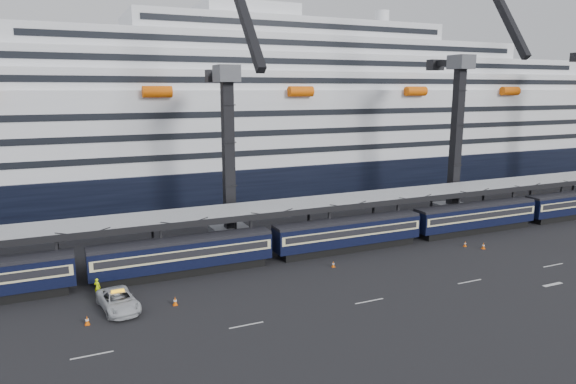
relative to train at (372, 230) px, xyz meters
name	(u,v)px	position (x,y,z in m)	size (l,w,h in m)	color
ground	(457,267)	(4.65, -10.00, -2.20)	(260.00, 260.00, 0.00)	black
lane_markings	(551,271)	(12.80, -15.23, -2.19)	(111.00, 4.27, 0.02)	beige
train	(372,230)	(0.00, 0.00, 0.00)	(133.05, 3.00, 4.05)	black
canopy	(386,196)	(4.65, 4.00, 3.05)	(130.00, 6.25, 5.53)	gray
cruise_ship	(282,127)	(3.57, 35.99, 10.14)	(214.09, 28.84, 34.00)	black
crane_dark_near	(229,149)	(-15.35, 8.59, 9.73)	(4.50, 17.75, 35.08)	#47494E
crane_dark_mid	(459,129)	(19.65, 7.59, 11.16)	(4.50, 18.24, 39.64)	#47494E
pickup_truck	(118,301)	(-30.64, -6.51, -1.36)	(2.79, 6.05, 1.68)	silver
worker	(97,287)	(-32.11, -2.50, -1.32)	(0.64, 0.42, 1.75)	#D4F00C
traffic_cone_a	(87,320)	(-33.37, -8.53, -1.81)	(0.40, 0.40, 0.80)	#F65F07
traffic_cone_b	(175,301)	(-25.88, -7.58, -1.80)	(0.41, 0.41, 0.82)	#F65F07
traffic_cone_c	(333,264)	(-7.91, -4.55, -1.85)	(0.35, 0.35, 0.71)	#F65F07
traffic_cone_d	(483,246)	(12.05, -6.27, -1.80)	(0.41, 0.41, 0.81)	#F65F07
traffic_cone_e	(465,244)	(10.70, -4.62, -1.85)	(0.36, 0.36, 0.71)	#F65F07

